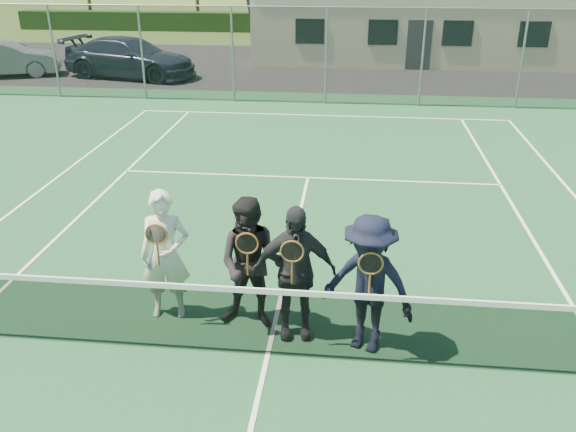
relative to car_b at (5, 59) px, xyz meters
name	(u,v)px	position (x,y,z in m)	size (l,w,h in m)	color
ground	(333,68)	(12.76, 3.15, -0.67)	(220.00, 220.00, 0.00)	#354E1B
court_surface	(268,355)	(12.76, -16.85, -0.66)	(30.00, 30.00, 0.02)	#1C4C2B
tarmac_carpark	(240,66)	(8.76, 3.15, -0.67)	(40.00, 12.00, 0.01)	black
hedge_row	(341,23)	(12.76, 15.15, -0.12)	(40.00, 1.20, 1.10)	black
car_b	(5,59)	(0.00, 0.00, 0.00)	(1.42, 4.08, 1.34)	gray
car_c	(130,58)	(4.97, 0.32, 0.08)	(2.12, 5.21, 1.51)	#192132
court_markings	(268,354)	(12.76, -16.85, -0.65)	(11.03, 23.83, 0.01)	white
tennis_net	(267,319)	(12.76, -16.85, -0.13)	(11.68, 0.08, 1.10)	slate
perimeter_fence	(326,56)	(12.76, -3.35, 0.85)	(30.07, 0.07, 3.02)	slate
player_a	(165,255)	(11.29, -16.06, 0.25)	(0.71, 0.54, 1.80)	beige
player_b	(251,264)	(12.46, -16.19, 0.25)	(0.94, 0.76, 1.80)	black
player_c	(294,272)	(13.03, -16.34, 0.25)	(1.10, 0.57, 1.80)	#242529
player_d	(368,284)	(13.95, -16.55, 0.25)	(1.33, 1.05, 1.80)	black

